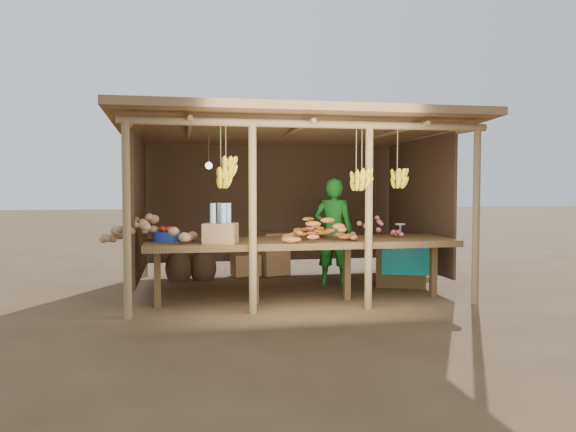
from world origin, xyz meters
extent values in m
plane|color=brown|center=(0.00, 0.00, 0.00)|extent=(60.00, 60.00, 0.00)
cylinder|color=#92754B|center=(-2.10, -1.50, 1.10)|extent=(0.09, 0.09, 2.20)
cylinder|color=#92754B|center=(2.10, -1.50, 1.10)|extent=(0.09, 0.09, 2.20)
cylinder|color=#92754B|center=(-2.10, 1.50, 1.10)|extent=(0.09, 0.09, 2.20)
cylinder|color=#92754B|center=(2.10, 1.50, 1.10)|extent=(0.09, 0.09, 2.20)
cylinder|color=#92754B|center=(-0.70, -1.50, 1.10)|extent=(0.09, 0.09, 2.20)
cylinder|color=#92754B|center=(0.70, -1.50, 1.10)|extent=(0.09, 0.09, 2.20)
cylinder|color=#92754B|center=(0.00, -1.50, 2.20)|extent=(4.40, 0.09, 0.09)
cylinder|color=#92754B|center=(0.00, 1.50, 2.20)|extent=(4.40, 0.09, 0.09)
cube|color=olive|center=(0.00, 0.00, 2.29)|extent=(4.70, 3.50, 0.28)
cube|color=#483121|center=(0.00, 1.48, 1.21)|extent=(4.20, 0.04, 1.98)
cube|color=#483121|center=(-2.08, 0.20, 1.21)|extent=(0.04, 2.40, 1.98)
cube|color=#483121|center=(2.08, 0.20, 1.21)|extent=(0.04, 2.40, 1.98)
cube|color=brown|center=(0.00, -0.95, 0.76)|extent=(3.90, 1.05, 0.08)
cube|color=brown|center=(-1.80, -0.95, 0.36)|extent=(0.08, 0.08, 0.72)
cube|color=brown|center=(-0.60, -0.95, 0.36)|extent=(0.08, 0.08, 0.72)
cube|color=brown|center=(0.60, -0.95, 0.36)|extent=(0.08, 0.08, 0.72)
cube|color=brown|center=(1.80, -0.95, 0.36)|extent=(0.08, 0.08, 0.72)
cylinder|color=navy|center=(-1.68, -0.86, 0.86)|extent=(0.35, 0.35, 0.12)
cube|color=#9F7447|center=(-1.05, -1.26, 0.92)|extent=(0.45, 0.39, 0.24)
imported|color=#1A761F|center=(0.72, 0.15, 0.80)|extent=(0.69, 0.58, 1.60)
cube|color=brown|center=(1.71, -0.03, 0.33)|extent=(0.88, 0.82, 0.66)
cube|color=#0D9396|center=(1.71, -0.03, 0.69)|extent=(0.98, 0.92, 0.07)
cube|color=#9F7447|center=(0.00, 1.20, 0.19)|extent=(0.50, 0.44, 0.35)
cube|color=#9F7447|center=(0.00, 1.20, 0.54)|extent=(0.50, 0.44, 0.35)
cube|color=#9F7447|center=(-0.48, 1.20, 0.19)|extent=(0.50, 0.44, 0.35)
ellipsoid|color=#483121|center=(-1.56, 0.96, 0.24)|extent=(0.42, 0.42, 0.56)
ellipsoid|color=#483121|center=(-1.18, 0.96, 0.24)|extent=(0.42, 0.42, 0.56)
camera|label=1|loc=(-1.50, -7.90, 1.47)|focal=35.00mm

